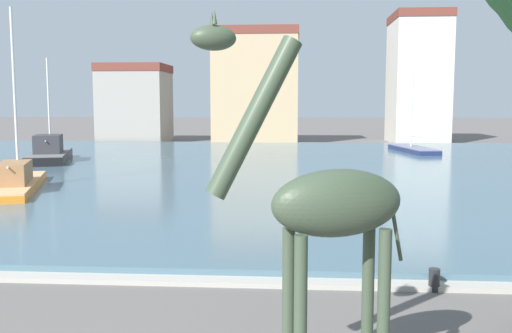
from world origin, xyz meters
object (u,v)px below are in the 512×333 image
object	(u,v)px
sailboat_orange	(18,183)
sailboat_black	(51,155)
giraffe_statue	(327,211)
sailboat_navy	(410,150)
mooring_bollard	(434,280)

from	to	relation	value
sailboat_orange	sailboat_black	world-z (taller)	sailboat_orange
giraffe_statue	sailboat_navy	distance (m)	38.84
sailboat_orange	sailboat_navy	bearing A→B (deg)	44.44
sailboat_black	mooring_bollard	size ratio (longest dim) A/B	16.43
sailboat_black	sailboat_navy	bearing A→B (deg)	19.73
sailboat_orange	sailboat_black	size ratio (longest dim) A/B	1.09
giraffe_statue	mooring_bollard	bearing A→B (deg)	61.23
sailboat_navy	sailboat_black	bearing A→B (deg)	-160.27
sailboat_orange	sailboat_black	distance (m)	12.48
giraffe_statue	mooring_bollard	distance (m)	5.92
giraffe_statue	sailboat_navy	world-z (taller)	sailboat_navy
sailboat_orange	mooring_bollard	bearing A→B (deg)	-38.36
mooring_bollard	sailboat_black	bearing A→B (deg)	128.48
giraffe_statue	sailboat_orange	world-z (taller)	sailboat_orange
mooring_bollard	sailboat_navy	bearing A→B (deg)	79.86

